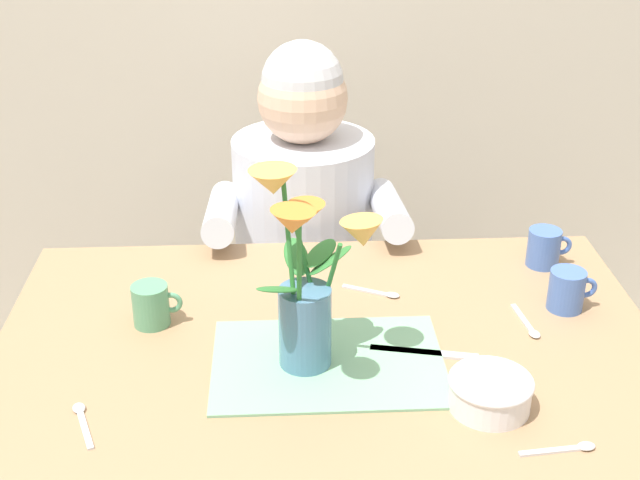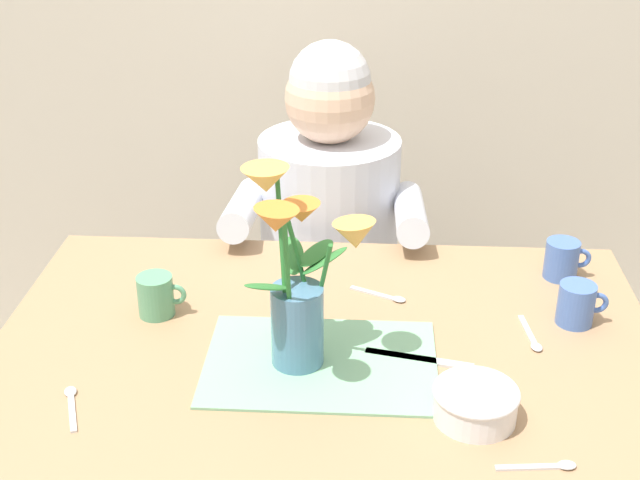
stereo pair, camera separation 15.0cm
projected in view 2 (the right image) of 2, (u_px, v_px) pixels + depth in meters
The scene contains 13 objects.
dining_table at pixel (326, 386), 1.60m from camera, with size 1.20×0.80×0.74m.
seated_person at pixel (329, 266), 2.19m from camera, with size 0.45×0.47×1.14m.
striped_placemat at pixel (321, 363), 1.50m from camera, with size 0.40×0.28×0.01m, color #7AB289.
flower_vase at pixel (299, 280), 1.42m from camera, with size 0.24×0.25×0.36m.
ceramic_bowl at pixel (475, 403), 1.35m from camera, with size 0.14×0.14×0.06m.
dinner_knife at pixel (419, 359), 1.51m from camera, with size 0.19×0.02×0.01m, color silver.
coffee_cup at pixel (562, 259), 1.76m from camera, with size 0.09×0.07×0.08m.
tea_cup at pixel (157, 296), 1.63m from camera, with size 0.09×0.07×0.08m.
ceramic_mug at pixel (577, 304), 1.60m from camera, with size 0.09×0.07×0.08m.
spoon_0 at pixel (532, 339), 1.56m from camera, with size 0.03×0.12×0.01m.
spoon_1 at pixel (549, 466), 1.26m from camera, with size 0.12×0.03×0.01m.
spoon_2 at pixel (71, 401), 1.40m from camera, with size 0.06×0.12×0.01m.
spoon_3 at pixel (387, 296), 1.70m from camera, with size 0.11×0.07×0.01m.
Camera 2 is at (0.07, -1.31, 1.60)m, focal length 48.75 mm.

